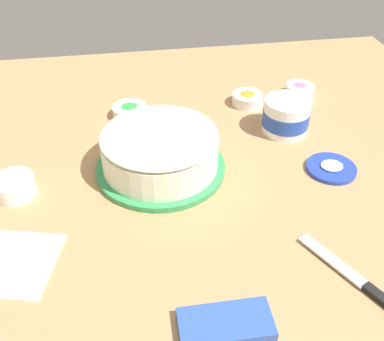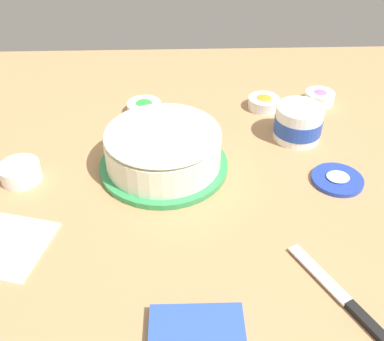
{
  "view_description": "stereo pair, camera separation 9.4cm",
  "coord_description": "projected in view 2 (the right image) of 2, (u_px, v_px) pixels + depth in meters",
  "views": [
    {
      "loc": [
        -0.15,
        -0.7,
        0.62
      ],
      "look_at": [
        -0.03,
        0.03,
        0.04
      ],
      "focal_mm": 41.12,
      "sensor_mm": 36.0,
      "label": 1
    },
    {
      "loc": [
        -0.06,
        -0.71,
        0.62
      ],
      "look_at": [
        -0.03,
        0.03,
        0.04
      ],
      "focal_mm": 41.12,
      "sensor_mm": 36.0,
      "label": 2
    }
  ],
  "objects": [
    {
      "name": "sprinkle_bowl_blue",
      "position": [
        20.0,
        172.0,
        0.96
      ],
      "size": [
        0.09,
        0.09,
        0.04
      ],
      "color": "white",
      "rests_on": "ground_plane"
    },
    {
      "name": "candy_box_lower",
      "position": [
        197.0,
        326.0,
        0.68
      ],
      "size": [
        0.15,
        0.07,
        0.02
      ],
      "primitive_type": "cube",
      "rotation": [
        0.0,
        0.0,
        -0.01
      ],
      "color": "#2D51B2",
      "rests_on": "ground_plane"
    },
    {
      "name": "frosting_tub",
      "position": [
        298.0,
        122.0,
        1.08
      ],
      "size": [
        0.12,
        0.12,
        0.09
      ],
      "color": "white",
      "rests_on": "ground_plane"
    },
    {
      "name": "sprinkle_bowl_orange",
      "position": [
        264.0,
        102.0,
        1.21
      ],
      "size": [
        0.09,
        0.09,
        0.03
      ],
      "color": "white",
      "rests_on": "ground_plane"
    },
    {
      "name": "spreading_knife",
      "position": [
        348.0,
        303.0,
        0.72
      ],
      "size": [
        0.13,
        0.22,
        0.01
      ],
      "color": "silver",
      "rests_on": "ground_plane"
    },
    {
      "name": "frosting_tub_lid",
      "position": [
        337.0,
        179.0,
        0.97
      ],
      "size": [
        0.11,
        0.11,
        0.02
      ],
      "color": "#233DAD",
      "rests_on": "ground_plane"
    },
    {
      "name": "ground_plane",
      "position": [
        208.0,
        192.0,
        0.94
      ],
      "size": [
        1.54,
        1.54,
        0.0
      ],
      "primitive_type": "plane",
      "color": "tan"
    },
    {
      "name": "sprinkle_bowl_pink",
      "position": [
        320.0,
        97.0,
        1.23
      ],
      "size": [
        0.08,
        0.08,
        0.04
      ],
      "color": "white",
      "rests_on": "ground_plane"
    },
    {
      "name": "paper_napkin",
      "position": [
        6.0,
        245.0,
        0.82
      ],
      "size": [
        0.18,
        0.18,
        0.01
      ],
      "primitive_type": "cube",
      "rotation": [
        0.0,
        0.0,
        -0.26
      ],
      "color": "white",
      "rests_on": "ground_plane"
    },
    {
      "name": "frosted_cake",
      "position": [
        163.0,
        149.0,
        0.98
      ],
      "size": [
        0.29,
        0.29,
        0.11
      ],
      "color": "#339351",
      "rests_on": "ground_plane"
    },
    {
      "name": "sprinkle_bowl_green",
      "position": [
        144.0,
        107.0,
        1.19
      ],
      "size": [
        0.09,
        0.09,
        0.03
      ],
      "color": "white",
      "rests_on": "ground_plane"
    }
  ]
}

